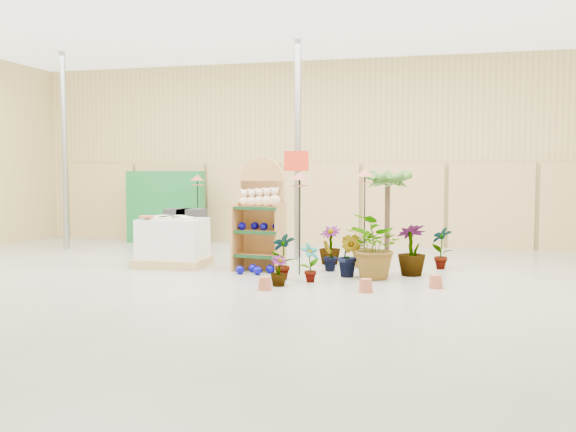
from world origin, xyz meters
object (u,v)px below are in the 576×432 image
Objects in this scene: pallet_stack at (173,242)px; bird_table_front at (299,179)px; display_shelf at (261,219)px; potted_plant_2 at (377,246)px.

pallet_stack is 2.84m from bird_table_front.
display_shelf is 1.54× the size of pallet_stack.
pallet_stack is 0.75× the size of bird_table_front.
display_shelf reaches higher than pallet_stack.
pallet_stack is at bearing -173.12° from display_shelf.
bird_table_front is 1.62× the size of potted_plant_2.
display_shelf reaches higher than bird_table_front.
potted_plant_2 is (2.16, -0.51, -0.39)m from display_shelf.
potted_plant_2 is at bearing -10.94° from pallet_stack.
display_shelf is 2.25m from potted_plant_2.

